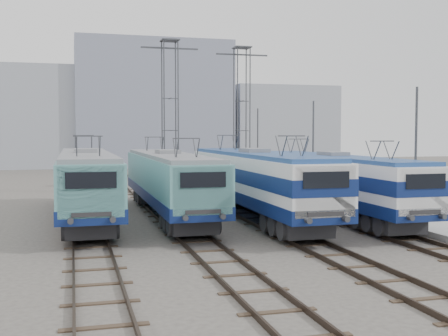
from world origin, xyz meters
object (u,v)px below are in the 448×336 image
at_px(locomotive_center_left, 168,179).
at_px(locomotive_far_right, 334,179).
at_px(locomotive_far_left, 86,179).
at_px(mast_front, 416,159).
at_px(catenary_tower_west, 170,109).
at_px(mast_rear, 258,148).
at_px(locomotive_center_right, 255,178).
at_px(mast_mid, 313,152).
at_px(catenary_tower_east, 242,111).

distance_m(locomotive_center_left, locomotive_far_right, 9.33).
distance_m(locomotive_far_left, mast_front, 17.26).
height_order(locomotive_far_left, locomotive_center_left, locomotive_far_left).
relative_size(catenary_tower_west, mast_rear, 1.71).
bearing_deg(catenary_tower_west, locomotive_far_left, -118.93).
bearing_deg(locomotive_center_right, locomotive_far_left, 165.85).
distance_m(locomotive_center_left, mast_mid, 11.85).
bearing_deg(locomotive_far_right, mast_front, -69.61).
bearing_deg(locomotive_center_left, mast_rear, 56.80).
xyz_separation_m(locomotive_center_left, mast_rear, (10.85, 16.58, 1.28)).
distance_m(catenary_tower_west, mast_rear, 9.99).
relative_size(catenary_tower_east, mast_rear, 1.71).
height_order(locomotive_far_right, catenary_tower_west, catenary_tower_west).
relative_size(locomotive_far_right, catenary_tower_east, 1.44).
xyz_separation_m(locomotive_center_left, catenary_tower_east, (8.75, 14.58, 4.43)).
height_order(locomotive_center_right, mast_front, mast_front).
height_order(locomotive_far_left, mast_rear, mast_rear).
distance_m(locomotive_far_right, mast_front, 5.46).
distance_m(locomotive_center_right, mast_rear, 19.57).
distance_m(mast_front, mast_mid, 12.00).
height_order(catenary_tower_west, mast_rear, catenary_tower_west).
distance_m(locomotive_center_right, mast_front, 8.50).
distance_m(locomotive_center_right, catenary_tower_west, 15.27).
xyz_separation_m(catenary_tower_east, mast_rear, (2.10, 2.00, -3.14)).
xyz_separation_m(locomotive_center_left, mast_mid, (10.85, 4.58, 1.28)).
xyz_separation_m(locomotive_center_right, catenary_tower_west, (-2.25, 14.48, 4.31)).
relative_size(locomotive_center_left, catenary_tower_west, 1.48).
distance_m(locomotive_far_left, catenary_tower_east, 19.92).
relative_size(locomotive_center_right, catenary_tower_east, 1.52).
bearing_deg(locomotive_far_right, locomotive_center_left, 164.82).
bearing_deg(mast_rear, catenary_tower_east, -136.40).
bearing_deg(mast_rear, mast_mid, -90.00).
xyz_separation_m(locomotive_far_right, mast_mid, (1.85, 7.02, 1.29)).
bearing_deg(mast_rear, mast_front, -90.00).
distance_m(locomotive_center_left, catenary_tower_east, 17.57).
height_order(locomotive_center_left, catenary_tower_east, catenary_tower_east).
distance_m(locomotive_far_left, locomotive_far_right, 13.79).
height_order(catenary_tower_east, mast_mid, catenary_tower_east).
relative_size(locomotive_center_right, mast_rear, 2.61).
height_order(mast_front, mast_rear, same).
bearing_deg(locomotive_center_left, mast_front, -34.37).
distance_m(locomotive_far_right, catenary_tower_west, 17.05).
distance_m(mast_mid, mast_rear, 12.00).
xyz_separation_m(locomotive_far_left, locomotive_center_right, (9.00, -2.27, 0.06)).
distance_m(locomotive_center_right, mast_mid, 9.15).
relative_size(locomotive_far_left, catenary_tower_west, 1.52).
height_order(catenary_tower_west, mast_front, catenary_tower_west).
bearing_deg(locomotive_far_right, locomotive_far_left, 168.23).
bearing_deg(mast_mid, locomotive_center_right, -134.42).
bearing_deg(catenary_tower_east, mast_front, -84.55).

